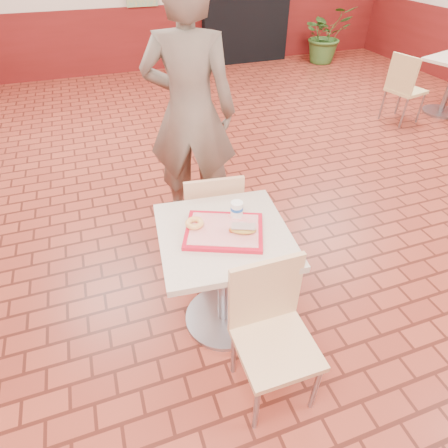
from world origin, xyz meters
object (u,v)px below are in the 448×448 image
object	(u,v)px
customer	(190,113)
chair_second_left	(404,86)
chair_main_back	(212,217)
paper_cup	(237,209)
main_table	(224,265)
ring_donut	(194,223)
serving_tray	(224,231)
chair_main_front	(271,328)
long_john_donut	(243,229)
potted_plant	(326,35)

from	to	relation	value
customer	chair_second_left	world-z (taller)	customer
chair_main_back	paper_cup	bearing A→B (deg)	99.86
main_table	ring_donut	world-z (taller)	ring_donut
main_table	serving_tray	xyz separation A→B (m)	(0.00, -0.00, 0.25)
ring_donut	chair_main_back	bearing A→B (deg)	61.33
chair_second_left	paper_cup	bearing A→B (deg)	112.96
customer	chair_main_front	bearing A→B (deg)	111.57
main_table	serving_tray	distance (m)	0.25
chair_main_front	paper_cup	xyz separation A→B (m)	(0.02, 0.56, 0.35)
main_table	customer	size ratio (longest dim) A/B	0.39
main_table	chair_main_front	distance (m)	0.47
main_table	chair_main_back	world-z (taller)	chair_main_back
chair_main_front	paper_cup	bearing A→B (deg)	88.52
ring_donut	chair_second_left	xyz separation A→B (m)	(3.32, 2.18, -0.31)
paper_cup	chair_second_left	bearing A→B (deg)	35.19
main_table	chair_main_back	bearing A→B (deg)	79.91
ring_donut	paper_cup	distance (m)	0.25
serving_tray	long_john_donut	distance (m)	0.11
chair_main_back	paper_cup	xyz separation A→B (m)	(0.02, -0.41, 0.35)
main_table	customer	distance (m)	1.25
long_john_donut	potted_plant	bearing A→B (deg)	54.22
paper_cup	chair_main_front	bearing A→B (deg)	-92.04
serving_tray	potted_plant	world-z (taller)	potted_plant
main_table	long_john_donut	world-z (taller)	long_john_donut
chair_main_back	serving_tray	world-z (taller)	chair_main_back
chair_main_front	chair_main_back	bearing A→B (deg)	90.47
serving_tray	chair_second_left	size ratio (longest dim) A/B	0.49
long_john_donut	serving_tray	bearing A→B (deg)	145.77
customer	long_john_donut	bearing A→B (deg)	110.79
chair_second_left	potted_plant	size ratio (longest dim) A/B	0.88
paper_cup	serving_tray	bearing A→B (deg)	-139.35
potted_plant	long_john_donut	bearing A→B (deg)	-125.78
chair_main_front	customer	size ratio (longest dim) A/B	0.44
chair_main_front	chair_main_back	world-z (taller)	chair_main_front
main_table	chair_main_back	xyz separation A→B (m)	(0.09, 0.50, -0.04)
chair_main_front	chair_second_left	distance (m)	4.12
ring_donut	long_john_donut	size ratio (longest dim) A/B	0.65
chair_main_front	long_john_donut	xyz separation A→B (m)	(-0.00, 0.41, 0.32)
chair_main_back	chair_main_front	bearing A→B (deg)	97.20
main_table	long_john_donut	xyz separation A→B (m)	(0.08, -0.06, 0.29)
paper_cup	potted_plant	size ratio (longest dim) A/B	0.09
chair_main_front	long_john_donut	size ratio (longest dim) A/B	5.31
customer	chair_second_left	distance (m)	3.27
customer	ring_donut	bearing A→B (deg)	98.85
main_table	chair_main_front	xyz separation A→B (m)	(0.09, -0.47, -0.04)
long_john_donut	chair_main_back	bearing A→B (deg)	89.51
potted_plant	chair_main_front	bearing A→B (deg)	-123.68
chair_main_back	chair_second_left	size ratio (longest dim) A/B	0.98
chair_main_back	long_john_donut	size ratio (longest dim) A/B	5.29
customer	long_john_donut	distance (m)	1.23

